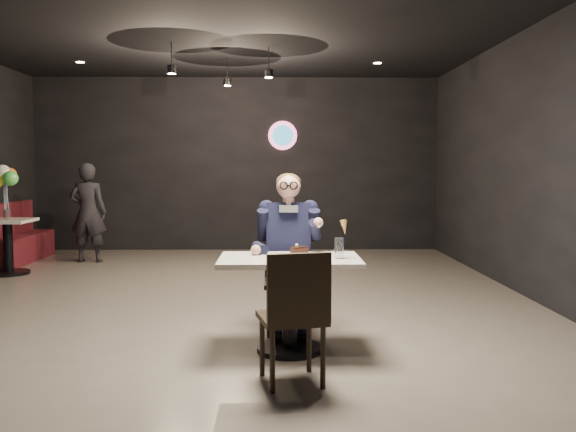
{
  "coord_description": "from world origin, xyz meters",
  "views": [
    {
      "loc": [
        0.71,
        -6.18,
        1.46
      ],
      "look_at": [
        0.8,
        -0.86,
        1.03
      ],
      "focal_mm": 38.0,
      "sensor_mm": 36.0,
      "label": 1
    }
  ],
  "objects_px": {
    "balloon_vase": "(7,214)",
    "main_table": "(290,305)",
    "side_table": "(8,245)",
    "booth_bench": "(17,233)",
    "passerby": "(88,213)",
    "sundae_glass": "(339,248)",
    "chair_far": "(288,281)",
    "seated_man": "(288,251)",
    "chair_near": "(292,315)"
  },
  "relations": [
    {
      "from": "balloon_vase",
      "to": "main_table",
      "type": "bearing_deg",
      "value": -43.33
    },
    {
      "from": "side_table",
      "to": "balloon_vase",
      "type": "height_order",
      "value": "balloon_vase"
    },
    {
      "from": "side_table",
      "to": "balloon_vase",
      "type": "distance_m",
      "value": 0.43
    },
    {
      "from": "booth_bench",
      "to": "balloon_vase",
      "type": "height_order",
      "value": "booth_bench"
    },
    {
      "from": "side_table",
      "to": "passerby",
      "type": "xyz_separation_m",
      "value": [
        0.77,
        1.05,
        0.37
      ]
    },
    {
      "from": "balloon_vase",
      "to": "sundae_glass",
      "type": "bearing_deg",
      "value": -40.96
    },
    {
      "from": "side_table",
      "to": "main_table",
      "type": "bearing_deg",
      "value": -43.33
    },
    {
      "from": "side_table",
      "to": "balloon_vase",
      "type": "relative_size",
      "value": 5.35
    },
    {
      "from": "chair_far",
      "to": "seated_man",
      "type": "xyz_separation_m",
      "value": [
        -0.0,
        0.0,
        0.26
      ]
    },
    {
      "from": "booth_bench",
      "to": "passerby",
      "type": "xyz_separation_m",
      "value": [
        1.07,
        0.05,
        0.31
      ]
    },
    {
      "from": "booth_bench",
      "to": "chair_far",
      "type": "bearing_deg",
      "value": -44.55
    },
    {
      "from": "chair_near",
      "to": "balloon_vase",
      "type": "height_order",
      "value": "chair_near"
    },
    {
      "from": "chair_near",
      "to": "sundae_glass",
      "type": "relative_size",
      "value": 5.73
    },
    {
      "from": "seated_man",
      "to": "side_table",
      "type": "height_order",
      "value": "seated_man"
    },
    {
      "from": "side_table",
      "to": "balloon_vase",
      "type": "xyz_separation_m",
      "value": [
        0.0,
        0.0,
        0.43
      ]
    },
    {
      "from": "main_table",
      "to": "chair_near",
      "type": "relative_size",
      "value": 1.2
    },
    {
      "from": "chair_far",
      "to": "seated_man",
      "type": "relative_size",
      "value": 0.64
    },
    {
      "from": "main_table",
      "to": "side_table",
      "type": "xyz_separation_m",
      "value": [
        -3.75,
        3.54,
        0.02
      ]
    },
    {
      "from": "sundae_glass",
      "to": "seated_man",
      "type": "bearing_deg",
      "value": 122.53
    },
    {
      "from": "sundae_glass",
      "to": "balloon_vase",
      "type": "xyz_separation_m",
      "value": [
        -4.14,
        3.59,
        -0.01
      ]
    },
    {
      "from": "main_table",
      "to": "side_table",
      "type": "distance_m",
      "value": 5.16
    },
    {
      "from": "chair_far",
      "to": "side_table",
      "type": "relative_size",
      "value": 1.17
    },
    {
      "from": "main_table",
      "to": "side_table",
      "type": "height_order",
      "value": "side_table"
    },
    {
      "from": "main_table",
      "to": "booth_bench",
      "type": "xyz_separation_m",
      "value": [
        -4.05,
        4.54,
        0.08
      ]
    },
    {
      "from": "sundae_glass",
      "to": "booth_bench",
      "type": "distance_m",
      "value": 6.39
    },
    {
      "from": "booth_bench",
      "to": "side_table",
      "type": "distance_m",
      "value": 1.05
    },
    {
      "from": "chair_far",
      "to": "booth_bench",
      "type": "relative_size",
      "value": 0.5
    },
    {
      "from": "main_table",
      "to": "chair_far",
      "type": "height_order",
      "value": "chair_far"
    },
    {
      "from": "booth_bench",
      "to": "balloon_vase",
      "type": "xyz_separation_m",
      "value": [
        0.3,
        -1.0,
        0.37
      ]
    },
    {
      "from": "chair_near",
      "to": "seated_man",
      "type": "distance_m",
      "value": 1.27
    },
    {
      "from": "chair_far",
      "to": "main_table",
      "type": "bearing_deg",
      "value": -90.0
    },
    {
      "from": "main_table",
      "to": "sundae_glass",
      "type": "distance_m",
      "value": 0.6
    },
    {
      "from": "sundae_glass",
      "to": "passerby",
      "type": "distance_m",
      "value": 5.74
    },
    {
      "from": "main_table",
      "to": "chair_far",
      "type": "distance_m",
      "value": 0.56
    },
    {
      "from": "sundae_glass",
      "to": "balloon_vase",
      "type": "distance_m",
      "value": 5.48
    },
    {
      "from": "passerby",
      "to": "chair_far",
      "type": "bearing_deg",
      "value": 127.57
    },
    {
      "from": "booth_bench",
      "to": "side_table",
      "type": "xyz_separation_m",
      "value": [
        0.3,
        -1.0,
        -0.06
      ]
    },
    {
      "from": "balloon_vase",
      "to": "chair_far",
      "type": "bearing_deg",
      "value": -38.55
    },
    {
      "from": "chair_near",
      "to": "balloon_vase",
      "type": "relative_size",
      "value": 6.27
    },
    {
      "from": "chair_far",
      "to": "seated_man",
      "type": "bearing_deg",
      "value": 180.0
    },
    {
      "from": "chair_far",
      "to": "booth_bench",
      "type": "bearing_deg",
      "value": 135.45
    },
    {
      "from": "chair_near",
      "to": "booth_bench",
      "type": "relative_size",
      "value": 0.5
    },
    {
      "from": "seated_man",
      "to": "booth_bench",
      "type": "relative_size",
      "value": 0.79
    },
    {
      "from": "main_table",
      "to": "chair_far",
      "type": "bearing_deg",
      "value": 90.0
    },
    {
      "from": "main_table",
      "to": "balloon_vase",
      "type": "xyz_separation_m",
      "value": [
        -3.75,
        3.54,
        0.45
      ]
    },
    {
      "from": "main_table",
      "to": "booth_bench",
      "type": "relative_size",
      "value": 0.6
    },
    {
      "from": "seated_man",
      "to": "passerby",
      "type": "xyz_separation_m",
      "value": [
        -2.99,
        4.05,
        0.04
      ]
    },
    {
      "from": "chair_near",
      "to": "main_table",
      "type": "bearing_deg",
      "value": 77.41
    },
    {
      "from": "passerby",
      "to": "seated_man",
      "type": "bearing_deg",
      "value": 127.57
    },
    {
      "from": "chair_near",
      "to": "passerby",
      "type": "bearing_deg",
      "value": 106.89
    }
  ]
}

